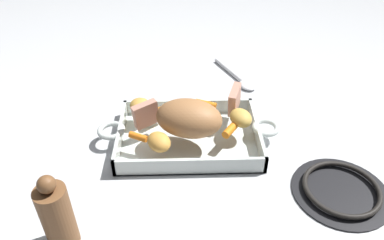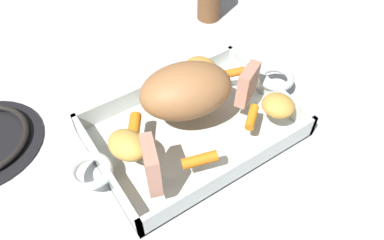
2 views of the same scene
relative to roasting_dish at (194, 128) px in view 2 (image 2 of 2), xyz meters
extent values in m
plane|color=silver|center=(0.00, 0.00, -0.01)|extent=(2.20, 2.20, 0.00)
cube|color=silver|center=(0.00, 0.00, -0.01)|extent=(0.34, 0.24, 0.01)
cube|color=silver|center=(0.00, 0.11, 0.01)|extent=(0.34, 0.01, 0.04)
cube|color=silver|center=(0.00, -0.11, 0.01)|extent=(0.34, 0.01, 0.04)
cube|color=silver|center=(0.17, 0.00, 0.01)|extent=(0.01, 0.24, 0.04)
cube|color=silver|center=(-0.17, 0.00, 0.01)|extent=(0.01, 0.24, 0.04)
torus|color=silver|center=(0.19, 0.00, 0.02)|extent=(0.07, 0.07, 0.01)
torus|color=silver|center=(-0.19, 0.00, 0.02)|extent=(0.07, 0.07, 0.01)
ellipsoid|color=#A76F42|center=(0.00, 0.02, 0.07)|extent=(0.18, 0.14, 0.08)
cube|color=tan|center=(0.10, -0.01, 0.06)|extent=(0.07, 0.05, 0.07)
cube|color=tan|center=(-0.12, -0.07, 0.06)|extent=(0.04, 0.07, 0.07)
cylinder|color=orange|center=(-0.05, -0.08, 0.04)|extent=(0.06, 0.03, 0.02)
cylinder|color=orange|center=(0.07, -0.06, 0.04)|extent=(0.05, 0.04, 0.02)
cylinder|color=orange|center=(0.12, 0.04, 0.04)|extent=(0.05, 0.03, 0.02)
cylinder|color=orange|center=(-0.09, 0.03, 0.04)|extent=(0.04, 0.05, 0.02)
ellipsoid|color=gold|center=(-0.12, -0.01, 0.05)|extent=(0.07, 0.08, 0.04)
ellipsoid|color=gold|center=(0.12, -0.07, 0.05)|extent=(0.07, 0.07, 0.03)
ellipsoid|color=gold|center=(0.07, 0.08, 0.05)|extent=(0.07, 0.08, 0.04)
camera|label=1|loc=(0.01, 0.70, 0.57)|focal=34.50mm
camera|label=2|loc=(-0.23, -0.34, 0.48)|focal=33.92mm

